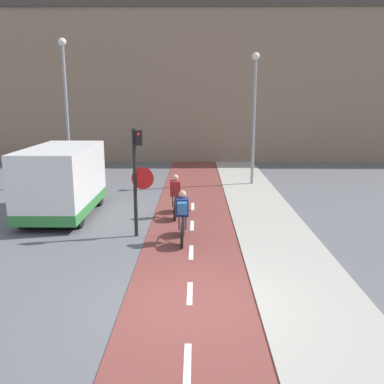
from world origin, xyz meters
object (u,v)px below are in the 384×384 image
Objects in this scene: street_lamp_sidewalk at (254,105)px; traffic_light_pole at (137,171)px; cyclist_near at (182,218)px; cyclist_far at (176,198)px; street_lamp_far at (66,98)px; van at (62,182)px.

traffic_light_pole is at bearing -119.36° from street_lamp_sidewalk.
cyclist_near is (1.36, -0.53, -1.31)m from traffic_light_pole.
street_lamp_sidewalk is 7.43m from cyclist_far.
street_lamp_far reaches higher than street_lamp_sidewalk.
street_lamp_sidewalk is at bearing 36.95° from van.
van is at bearing 146.83° from cyclist_near.
street_lamp_sidewalk is at bearing 60.64° from traffic_light_pole.
street_lamp_sidewalk is at bearing 69.83° from cyclist_near.
street_lamp_sidewalk is at bearing 59.08° from cyclist_far.
cyclist_near is at bearing -82.99° from cyclist_far.
traffic_light_pole reaches higher than cyclist_far.
street_lamp_sidewalk reaches higher than van.
traffic_light_pole is 0.73× the size of van.
street_lamp_far is 10.22m from cyclist_near.
street_lamp_sidewalk is 3.47× the size of cyclist_near.
traffic_light_pole is 9.31m from street_lamp_sidewalk.
van reaches higher than cyclist_far.
traffic_light_pole is at bearing 158.55° from cyclist_near.
cyclist_far is 0.39× the size of van.
cyclist_near is 2.75m from cyclist_far.
traffic_light_pole is 3.90m from van.
cyclist_near is at bearing -54.75° from street_lamp_far.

